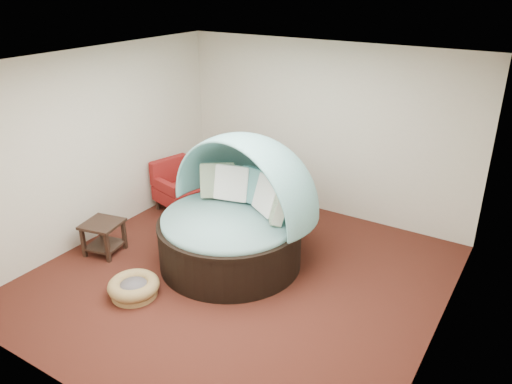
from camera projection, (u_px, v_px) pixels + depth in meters
The scene contains 10 objects.
floor at pixel (239, 277), 6.66m from camera, with size 5.00×5.00×0.00m, color #4C1F15.
wall_back at pixel (324, 130), 8.04m from camera, with size 5.00×5.00×0.00m, color beige.
wall_front at pixel (70, 277), 4.16m from camera, with size 5.00×5.00×0.00m, color beige.
wall_left at pixel (96, 146), 7.31m from camera, with size 5.00×5.00×0.00m, color beige.
wall_right at pixel (449, 232), 4.89m from camera, with size 5.00×5.00×0.00m, color beige.
ceiling at pixel (236, 64), 5.54m from camera, with size 5.00×5.00×0.00m, color white.
canopy_daybed at pixel (236, 206), 6.74m from camera, with size 2.32×2.26×1.81m.
pet_basket at pixel (134, 287), 6.24m from camera, with size 0.67×0.67×0.22m.
red_armchair at pixel (179, 187), 8.46m from camera, with size 0.89×0.89×0.86m.
side_table at pixel (103, 233), 7.12m from camera, with size 0.60×0.60×0.49m.
Camera 1 is at (3.19, -4.66, 3.72)m, focal length 35.00 mm.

